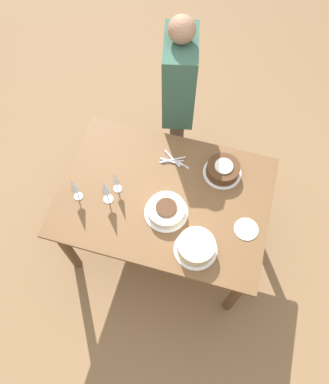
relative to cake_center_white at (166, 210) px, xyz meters
name	(u,v)px	position (x,y,z in m)	size (l,w,h in m)	color
ground_plane	(164,237)	(0.04, -0.11, -0.81)	(12.00, 12.00, 0.00)	#8E6B47
dining_table	(164,203)	(0.04, -0.11, -0.15)	(1.39, 0.98, 0.77)	brown
cake_center_white	(166,210)	(0.00, 0.00, 0.00)	(0.28, 0.28, 0.08)	white
cake_front_chocolate	(223,170)	(-0.29, -0.39, 0.01)	(0.26, 0.26, 0.10)	white
cake_back_decorated	(196,247)	(-0.24, 0.19, 0.01)	(0.27, 0.27, 0.10)	white
wine_glass_near	(105,188)	(0.39, 0.01, 0.13)	(0.07, 0.07, 0.24)	silver
wine_glass_far	(115,179)	(0.36, -0.08, 0.10)	(0.06, 0.06, 0.21)	silver
wine_glass_extra	(74,185)	(0.59, 0.05, 0.12)	(0.06, 0.06, 0.23)	silver
dessert_plate_left	(246,229)	(-0.52, -0.02, -0.03)	(0.15, 0.15, 0.01)	silver
fork_pile	(174,161)	(0.05, -0.39, -0.03)	(0.21, 0.11, 0.01)	silver
person_cutting	(179,92)	(0.15, -0.87, 0.11)	(0.30, 0.44, 1.54)	#4C4238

